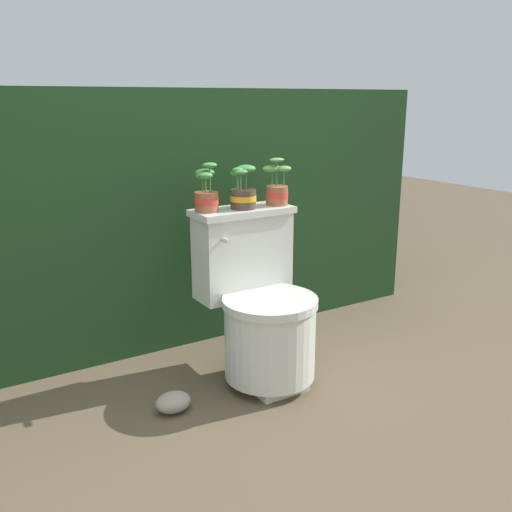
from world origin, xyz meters
The scene contains 7 objects.
ground_plane centered at (0.00, 0.00, 0.00)m, with size 12.00×12.00×0.00m, color brown.
hedge_backdrop centered at (0.00, 1.01, 0.66)m, with size 2.97×0.77×1.32m.
toilet centered at (0.10, 0.11, 0.34)m, with size 0.47×0.56×0.78m.
potted_plant_left centered at (-0.08, 0.28, 0.86)m, with size 0.11×0.13×0.22m.
potted_plant_midleft centered at (0.09, 0.25, 0.86)m, with size 0.14×0.12×0.20m.
potted_plant_middle centered at (0.28, 0.25, 0.86)m, with size 0.13×0.12×0.22m.
garden_stone centered at (-0.38, 0.03, 0.04)m, with size 0.15×0.12×0.08m.
Camera 1 is at (-1.21, -1.97, 1.27)m, focal length 40.00 mm.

